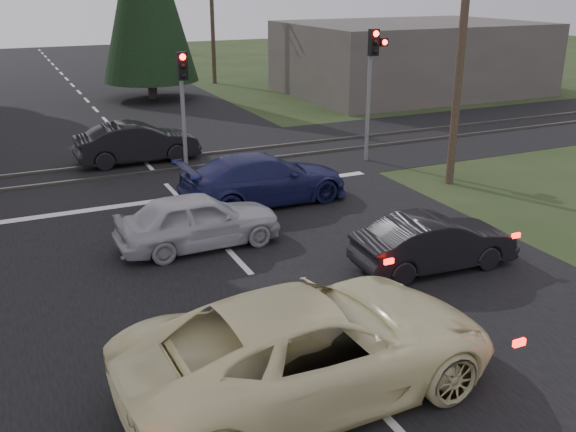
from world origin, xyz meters
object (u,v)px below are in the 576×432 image
cream_coupe (311,346)px  blue_sedan (264,179)px  traffic_signal_right (373,70)px  dark_car_far (137,143)px  traffic_signal_center (183,92)px  utility_pole_near (463,34)px  dark_hatchback (434,243)px  utility_pole_mid (212,7)px  silver_car (198,220)px

cream_coupe → blue_sedan: 9.47m
traffic_signal_right → dark_car_far: traffic_signal_right is taller
traffic_signal_center → cream_coupe: size_ratio=0.67×
utility_pole_near → dark_hatchback: 8.03m
utility_pole_mid → traffic_signal_right: bearing=-92.7°
utility_pole_near → utility_pole_mid: (0.00, 24.00, 0.00)m
utility_pole_mid → blue_sedan: utility_pole_mid is taller
dark_hatchback → dark_car_far: (-4.15, 12.09, 0.09)m
traffic_signal_right → blue_sedan: traffic_signal_right is taller
cream_coupe → dark_car_far: size_ratio=1.40×
utility_pole_near → silver_car: bearing=-169.4°
blue_sedan → dark_hatchback: bearing=-165.2°
traffic_signal_center → traffic_signal_right: bearing=-10.4°
utility_pole_near → silver_car: (-9.06, -1.69, -4.03)m
traffic_signal_center → utility_pole_near: 9.05m
utility_pole_mid → dark_hatchback: bearing=-98.9°
utility_pole_near → dark_hatchback: utility_pole_near is taller
traffic_signal_right → cream_coupe: traffic_signal_right is taller
dark_hatchback → cream_coupe: bearing=126.4°
utility_pole_mid → utility_pole_near: bearing=-90.0°
utility_pole_mid → blue_sedan: (-6.29, -23.28, -3.99)m
dark_hatchback → utility_pole_mid: bearing=-5.7°
utility_pole_mid → silver_car: bearing=-109.4°
utility_pole_near → cream_coupe: (-9.25, -8.27, -3.87)m
cream_coupe → dark_car_far: (0.55, 15.17, -0.13)m
silver_car → blue_sedan: (2.77, 2.41, 0.04)m
silver_car → blue_sedan: 3.67m
blue_sedan → traffic_signal_right: bearing=-64.3°
blue_sedan → dark_car_far: size_ratio=1.16×
cream_coupe → silver_car: bearing=-3.8°
traffic_signal_right → traffic_signal_center: (-6.55, 1.20, -0.51)m
traffic_signal_right → dark_hatchback: traffic_signal_right is taller
cream_coupe → dark_car_far: cream_coupe is taller
cream_coupe → silver_car: 6.58m
traffic_signal_right → utility_pole_near: utility_pole_near is taller
utility_pole_near → cream_coupe: utility_pole_near is taller
dark_car_far → traffic_signal_right: bearing=-114.9°
dark_car_far → cream_coupe: bearing=176.9°
traffic_signal_right → cream_coupe: (-8.30, -11.75, -2.46)m
utility_pole_near → utility_pole_mid: 24.00m
traffic_signal_right → utility_pole_mid: utility_pole_mid is taller
utility_pole_mid → traffic_signal_center: bearing=-111.2°
dark_hatchback → blue_sedan: blue_sedan is taller
dark_car_far → silver_car: bearing=176.6°
utility_pole_near → cream_coupe: size_ratio=1.46×
traffic_signal_center → cream_coupe: (-1.75, -12.95, -1.95)m
traffic_signal_center → blue_sedan: (1.21, -3.96, -2.07)m
traffic_signal_center → dark_car_far: (-1.20, 2.22, -2.08)m
traffic_signal_center → silver_car: (-1.56, -6.37, -2.11)m
dark_hatchback → silver_car: 5.71m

